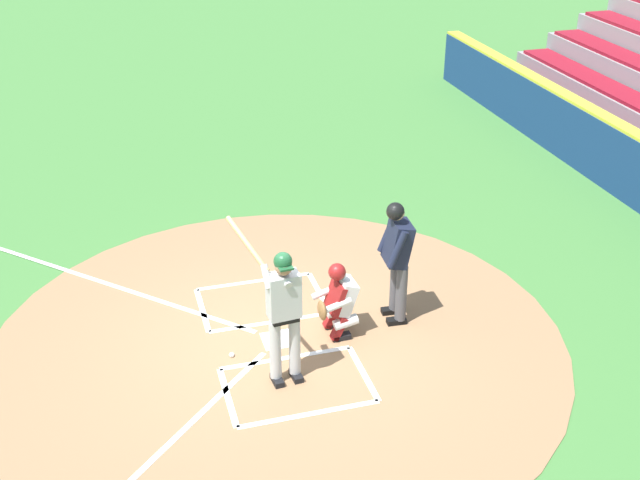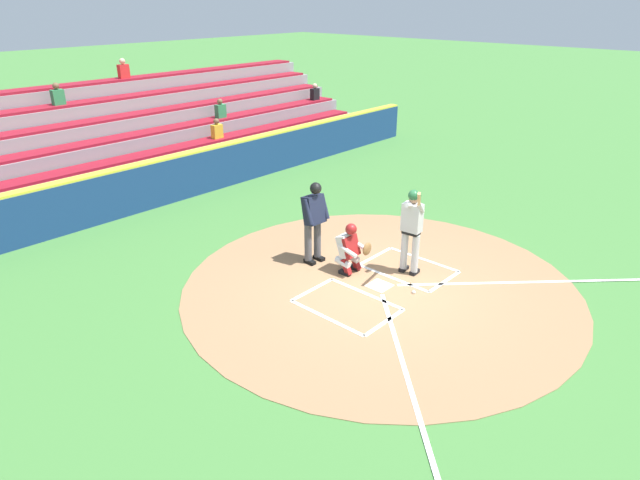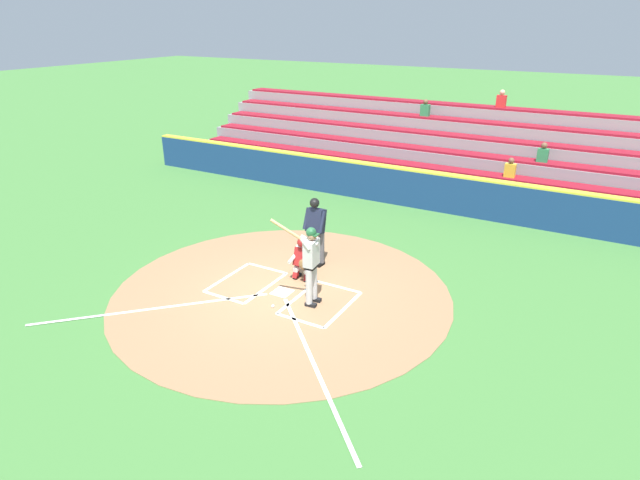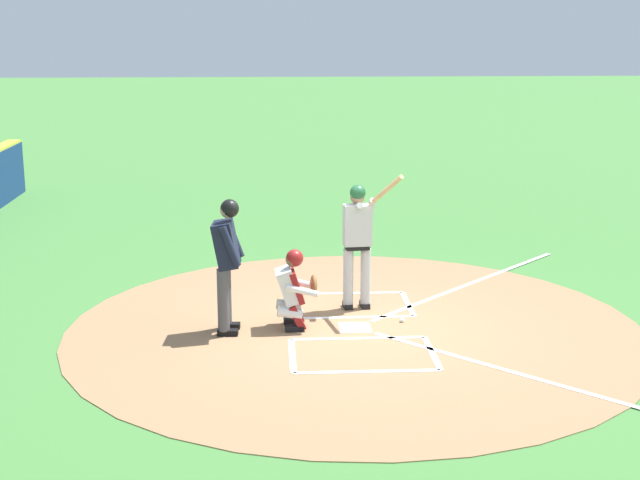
{
  "view_description": "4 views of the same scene",
  "coord_description": "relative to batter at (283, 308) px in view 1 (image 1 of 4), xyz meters",
  "views": [
    {
      "loc": [
        -9.16,
        2.01,
        6.52
      ],
      "look_at": [
        0.54,
        -0.76,
        1.2
      ],
      "focal_mm": 45.54,
      "sensor_mm": 36.0,
      "label": 1
    },
    {
      "loc": [
        8.12,
        5.75,
        5.44
      ],
      "look_at": [
        0.56,
        -1.14,
        0.88
      ],
      "focal_mm": 30.87,
      "sensor_mm": 36.0,
      "label": 2
    },
    {
      "loc": [
        -6.34,
        9.35,
        6.09
      ],
      "look_at": [
        -0.33,
        -1.25,
        0.98
      ],
      "focal_mm": 30.02,
      "sensor_mm": 36.0,
      "label": 3
    },
    {
      "loc": [
        12.01,
        -1.15,
        4.15
      ],
      "look_at": [
        -0.58,
        -0.45,
        1.14
      ],
      "focal_mm": 51.2,
      "sensor_mm": 36.0,
      "label": 4
    }
  ],
  "objects": [
    {
      "name": "batter",
      "position": [
        0.0,
        0.0,
        0.0
      ],
      "size": [
        0.9,
        0.78,
        2.13
      ],
      "color": "#BCBCBC",
      "rests_on": "ground"
    },
    {
      "name": "ground_plane",
      "position": [
        0.87,
        -0.12,
        -1.1
      ],
      "size": [
        120.0,
        120.0,
        0.0
      ],
      "primitive_type": "plane",
      "color": "#427A38"
    },
    {
      "name": "home_plate_and_chalk",
      "position": [
        0.87,
        0.76,
        -1.08
      ],
      "size": [
        7.93,
        4.91,
        0.01
      ],
      "color": "white",
      "rests_on": "dirt_circle"
    },
    {
      "name": "dirt_circle",
      "position": [
        0.87,
        -0.12,
        -1.09
      ],
      "size": [
        8.0,
        8.0,
        0.01
      ],
      "primitive_type": "cylinder",
      "color": "#99704C",
      "rests_on": "ground"
    },
    {
      "name": "baseball",
      "position": [
        0.66,
        0.57,
        -1.06
      ],
      "size": [
        0.07,
        0.07,
        0.07
      ],
      "primitive_type": "sphere",
      "color": "white",
      "rests_on": "ground"
    },
    {
      "name": "plate_umpire",
      "position": [
        0.95,
        -1.87,
        -0.02
      ],
      "size": [
        0.6,
        0.44,
        1.86
      ],
      "color": "#4C4C51",
      "rests_on": "ground"
    },
    {
      "name": "catcher",
      "position": [
        0.8,
        -0.97,
        -0.51
      ],
      "size": [
        0.6,
        0.6,
        1.13
      ],
      "color": "black",
      "rests_on": "ground"
    }
  ]
}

